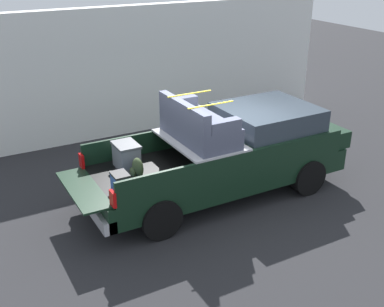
% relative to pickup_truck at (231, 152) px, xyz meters
% --- Properties ---
extents(ground_plane, '(40.00, 40.00, 0.00)m').
position_rel_pickup_truck_xyz_m(ground_plane, '(-0.35, -0.00, -0.94)').
color(ground_plane, '#262628').
extents(pickup_truck, '(6.05, 2.06, 2.23)m').
position_rel_pickup_truck_xyz_m(pickup_truck, '(0.00, 0.00, 0.00)').
color(pickup_truck, black).
rests_on(pickup_truck, ground_plane).
extents(building_facade, '(10.81, 0.36, 3.51)m').
position_rel_pickup_truck_xyz_m(building_facade, '(0.51, 4.53, 0.81)').
color(building_facade, white).
rests_on(building_facade, ground_plane).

